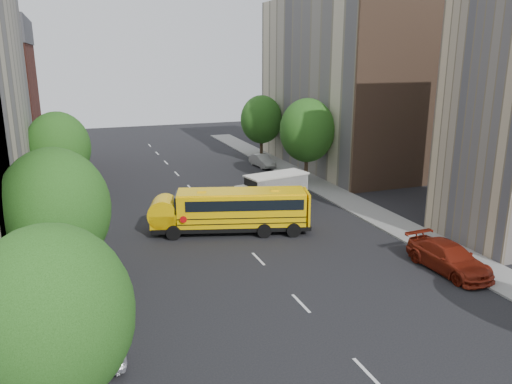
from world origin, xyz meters
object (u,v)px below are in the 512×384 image
parked_car_0 (101,337)px  parked_car_2 (81,180)px  street_tree_5 (261,120)px  street_tree_4 (307,130)px  parked_car_3 (449,258)px  parked_car_1 (94,206)px  street_tree_0 (52,316)px  street_tree_2 (58,148)px  street_tree_1 (55,210)px  parked_car_5 (262,161)px  school_bus (230,209)px  safari_truck (272,190)px

parked_car_0 → parked_car_2: 28.51m
parked_car_0 → street_tree_5: bearing=-121.2°
street_tree_4 → parked_car_3: (-1.40, -21.38, -4.27)m
street_tree_4 → parked_car_3: 21.85m
street_tree_4 → parked_car_1: bearing=-170.2°
street_tree_0 → parked_car_2: bearing=87.5°
parked_car_1 → parked_car_2: size_ratio=0.77×
street_tree_2 → parked_car_0: street_tree_2 is taller
street_tree_5 → parked_car_2: (-20.52, -6.48, -3.91)m
street_tree_0 → parked_car_3: street_tree_0 is taller
street_tree_1 → parked_car_5: 33.52m
street_tree_4 → street_tree_1: bearing=-140.7°
parked_car_1 → parked_car_5: (18.40, 11.53, -0.05)m
street_tree_1 → parked_car_0: street_tree_1 is taller
parked_car_0 → parked_car_1: parked_car_0 is taller
school_bus → parked_car_0: bearing=-111.2°
parked_car_2 → street_tree_0: bearing=82.6°
street_tree_1 → safari_truck: bearing=36.4°
street_tree_4 → school_bus: size_ratio=0.73×
street_tree_0 → parked_car_3: 21.97m
parked_car_2 → parked_car_3: bearing=120.6°
street_tree_4 → safari_truck: size_ratio=1.22×
safari_truck → parked_car_5: safari_truck is taller
school_bus → parked_car_3: size_ratio=2.00×
parked_car_1 → parked_car_2: 8.98m
street_tree_1 → street_tree_2: bearing=90.0°
street_tree_5 → street_tree_2: bearing=-151.4°
street_tree_1 → school_bus: (10.84, 7.14, -3.24)m
parked_car_0 → parked_car_3: bearing=-176.0°
parked_car_1 → parked_car_2: bearing=-86.7°
street_tree_0 → school_bus: 20.49m
safari_truck → street_tree_0: bearing=-137.7°
street_tree_2 → school_bus: 15.66m
safari_truck → parked_car_2: 18.63m
street_tree_5 → safari_truck: bearing=-108.6°
parked_car_0 → parked_car_3: 19.27m
street_tree_1 → parked_car_1: (2.20, 14.57, -4.22)m
parked_car_1 → parked_car_3: (18.40, -17.96, 0.08)m
parked_car_2 → parked_car_3: (19.12, -26.91, 0.01)m
street_tree_1 → street_tree_5: street_tree_1 is taller
street_tree_1 → safari_truck: (15.83, 11.65, -3.51)m
parked_car_1 → safari_truck: bearing=166.6°
street_tree_2 → street_tree_5: size_ratio=1.03×
school_bus → parked_car_1: 11.44m
parked_car_1 → parked_car_3: 25.71m
street_tree_4 → street_tree_5: bearing=90.0°
street_tree_1 → street_tree_0: bearing=-90.0°
street_tree_5 → parked_car_3: size_ratio=1.35×
street_tree_2 → parked_car_1: bearing=-57.3°
street_tree_5 → parked_car_1: size_ratio=1.70×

